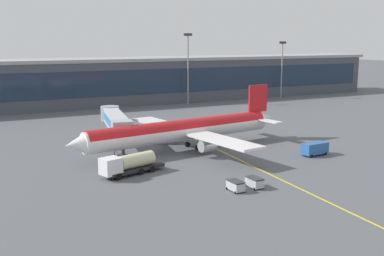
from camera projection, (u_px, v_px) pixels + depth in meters
name	position (u px, v px, depth m)	size (l,w,h in m)	color
ground_plane	(214.00, 159.00, 82.51)	(700.00, 700.00, 0.00)	#515459
apron_lead_in_line	(227.00, 154.00, 86.01)	(0.30, 80.00, 0.01)	yellow
terminal_building	(129.00, 80.00, 154.46)	(190.10, 19.14, 14.72)	#424751
main_airliner	(184.00, 130.00, 88.46)	(46.17, 36.99, 11.30)	white
jet_bridge	(115.00, 121.00, 92.53)	(7.55, 22.16, 6.57)	#B2B7BC
fuel_tanker	(129.00, 164.00, 72.35)	(11.07, 5.36, 3.25)	#232326
crew_van	(314.00, 148.00, 84.75)	(5.16, 2.51, 2.30)	#285B9E
baggage_cart_0	(236.00, 186.00, 64.82)	(1.70, 2.70, 1.48)	#B2B7BC
baggage_cart_1	(255.00, 182.00, 66.34)	(1.70, 2.70, 1.48)	#B2B7BC
apron_light_mast_0	(282.00, 64.00, 167.02)	(2.80, 0.50, 19.92)	gray
apron_light_mast_1	(188.00, 63.00, 150.02)	(2.80, 0.50, 22.50)	gray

